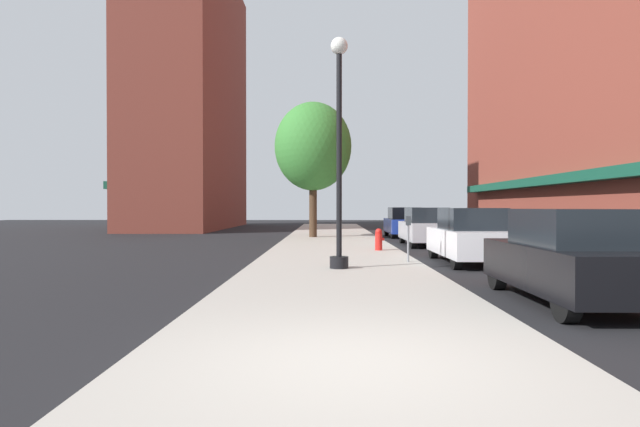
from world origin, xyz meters
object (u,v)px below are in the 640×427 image
car_black (572,258)px  fire_hydrant (379,239)px  parking_meter_near (408,233)px  car_white (470,236)px  lamppost (339,148)px  car_silver (426,227)px  tree_near (313,147)px  car_blue (404,223)px

car_black → fire_hydrant: bearing=104.9°
fire_hydrant → parking_meter_near: bearing=-83.7°
parking_meter_near → car_white: (1.95, 0.68, -0.14)m
lamppost → car_silver: size_ratio=1.37×
tree_near → lamppost: bearing=-85.8°
parking_meter_near → car_blue: size_ratio=0.30×
car_white → car_blue: bearing=90.6°
car_black → car_white: bearing=91.5°
lamppost → parking_meter_near: size_ratio=4.50×
fire_hydrant → car_blue: car_blue is taller
car_black → parking_meter_near: bearing=109.5°
car_white → car_black: bearing=-89.4°
lamppost → car_black: bearing=-47.7°
tree_near → car_silver: size_ratio=1.63×
car_black → car_silver: 14.00m
car_black → car_silver: same height
car_black → car_blue: 20.72m
parking_meter_near → car_black: 6.32m
tree_near → car_blue: 6.73m
fire_hydrant → car_black: bearing=-76.6°
fire_hydrant → parking_meter_near: 4.14m
fire_hydrant → car_blue: size_ratio=0.18×
tree_near → car_blue: tree_near is taller
lamppost → car_silver: (3.96, 9.65, -2.39)m
car_silver → parking_meter_near: bearing=-104.3°
fire_hydrant → car_silver: car_silver is taller
fire_hydrant → car_black: size_ratio=0.18×
car_blue → car_white: bearing=-90.8°
lamppost → parking_meter_near: lamppost is taller
car_white → car_silver: size_ratio=1.00×
lamppost → parking_meter_near: bearing=39.4°
car_silver → car_blue: bearing=89.4°
lamppost → car_black: lamppost is taller
car_black → car_white: 6.69m
car_white → fire_hydrant: bearing=125.7°
car_white → car_silver: 7.32m
fire_hydrant → car_silver: size_ratio=0.18×
car_black → car_white: same height
fire_hydrant → car_blue: 10.89m
parking_meter_near → tree_near: 13.61m
tree_near → fire_hydrant: bearing=-73.1°
tree_near → car_black: tree_near is taller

